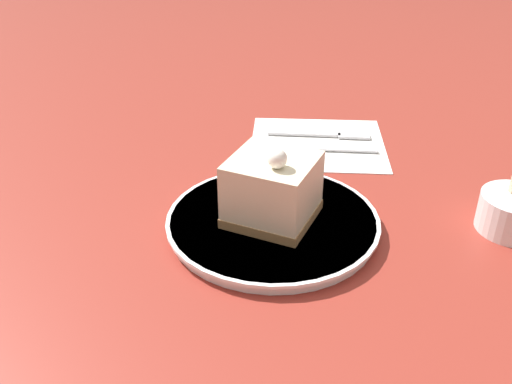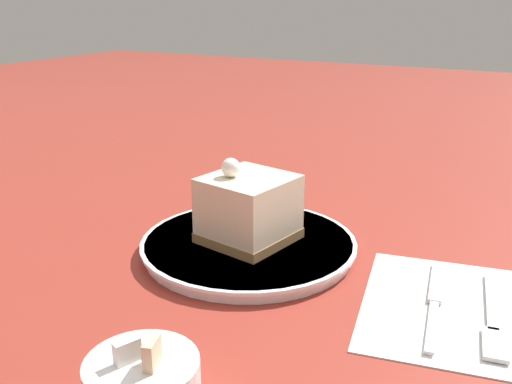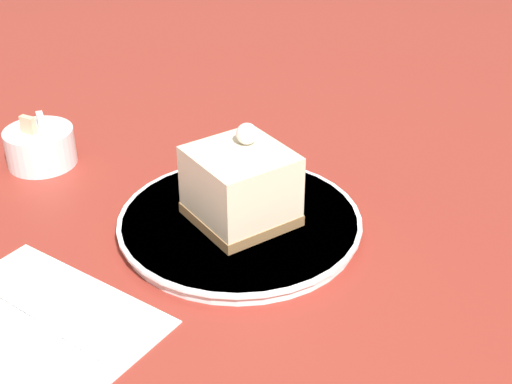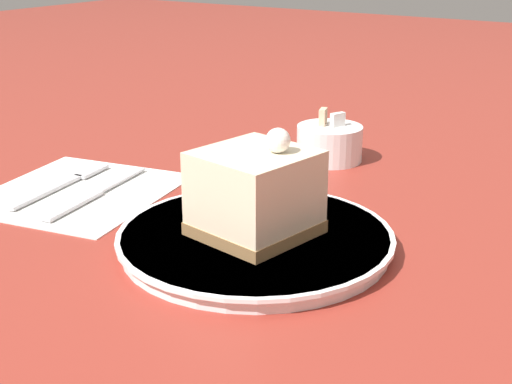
# 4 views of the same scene
# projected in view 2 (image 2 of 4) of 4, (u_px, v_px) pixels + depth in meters

# --- Properties ---
(ground_plane) EXTENTS (4.00, 4.00, 0.00)m
(ground_plane) POSITION_uv_depth(u_px,v_px,m) (269.00, 253.00, 0.70)
(ground_plane) COLOR maroon
(plate) EXTENTS (0.27, 0.27, 0.02)m
(plate) POSITION_uv_depth(u_px,v_px,m) (249.00, 245.00, 0.70)
(plate) COLOR white
(plate) RESTS_ON ground_plane
(cake_slice) EXTENTS (0.11, 0.12, 0.10)m
(cake_slice) POSITION_uv_depth(u_px,v_px,m) (248.00, 208.00, 0.69)
(cake_slice) COLOR olive
(cake_slice) RESTS_ON plate
(napkin) EXTENTS (0.23, 0.25, 0.00)m
(napkin) POSITION_uv_depth(u_px,v_px,m) (463.00, 309.00, 0.58)
(napkin) COLOR white
(napkin) RESTS_ON ground_plane
(fork) EXTENTS (0.04, 0.17, 0.00)m
(fork) POSITION_uv_depth(u_px,v_px,m) (493.00, 319.00, 0.55)
(fork) COLOR silver
(fork) RESTS_ON napkin
(knife) EXTENTS (0.04, 0.19, 0.00)m
(knife) POSITION_uv_depth(u_px,v_px,m) (435.00, 294.00, 0.60)
(knife) COLOR silver
(knife) RESTS_ON napkin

